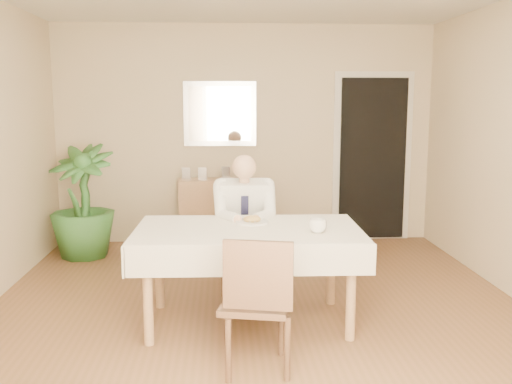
{
  "coord_description": "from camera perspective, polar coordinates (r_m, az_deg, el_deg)",
  "views": [
    {
      "loc": [
        -0.28,
        -4.37,
        1.72
      ],
      "look_at": [
        0.0,
        0.35,
        0.95
      ],
      "focal_mm": 40.0,
      "sensor_mm": 36.0,
      "label": 1
    }
  ],
  "objects": [
    {
      "name": "seated_man",
      "position": [
        4.93,
        -1.12,
        -2.79
      ],
      "size": [
        0.48,
        0.72,
        1.24
      ],
      "color": "white",
      "rests_on": "ground"
    },
    {
      "name": "food",
      "position": [
        4.51,
        -0.4,
        -2.73
      ],
      "size": [
        0.14,
        0.14,
        0.06
      ],
      "primitive_type": "ellipsoid",
      "color": "olive",
      "rests_on": "dining_table"
    },
    {
      "name": "coffee_mug",
      "position": [
        4.2,
        6.2,
        -3.39
      ],
      "size": [
        0.14,
        0.14,
        0.1
      ],
      "primitive_type": "imported",
      "rotation": [
        0.0,
        0.0,
        0.14
      ],
      "color": "white",
      "rests_on": "dining_table"
    },
    {
      "name": "plate",
      "position": [
        4.52,
        -0.4,
        -3.01
      ],
      "size": [
        0.26,
        0.26,
        0.02
      ],
      "primitive_type": "cylinder",
      "color": "white",
      "rests_on": "dining_table"
    },
    {
      "name": "room",
      "position": [
        4.4,
        0.27,
        3.77
      ],
      "size": [
        5.0,
        5.02,
        2.6
      ],
      "color": "brown",
      "rests_on": "ground"
    },
    {
      "name": "window",
      "position": [
        1.94,
        4.96,
        1.22
      ],
      "size": [
        1.34,
        0.04,
        1.44
      ],
      "color": "silver",
      "rests_on": "room"
    },
    {
      "name": "photo_frame_left",
      "position": [
        6.77,
        -7.0,
        1.86
      ],
      "size": [
        0.1,
        0.02,
        0.14
      ],
      "primitive_type": "cube",
      "color": "silver",
      "rests_on": "sideboard"
    },
    {
      "name": "knife",
      "position": [
        4.46,
        0.15,
        -2.95
      ],
      "size": [
        0.01,
        0.13,
        0.01
      ],
      "primitive_type": "cylinder",
      "rotation": [
        1.57,
        0.0,
        0.0
      ],
      "color": "silver",
      "rests_on": "dining_table"
    },
    {
      "name": "photo_frame_center",
      "position": [
        6.75,
        -5.38,
        1.87
      ],
      "size": [
        0.1,
        0.02,
        0.14
      ],
      "primitive_type": "cube",
      "color": "silver",
      "rests_on": "sideboard"
    },
    {
      "name": "dining_table",
      "position": [
        4.36,
        -0.81,
        -4.71
      ],
      "size": [
        1.74,
        1.06,
        0.75
      ],
      "rotation": [
        0.0,
        0.0,
        -0.03
      ],
      "color": "tan",
      "rests_on": "ground"
    },
    {
      "name": "photo_frame_right",
      "position": [
        6.81,
        -3.03,
        1.96
      ],
      "size": [
        0.1,
        0.02,
        0.14
      ],
      "primitive_type": "cube",
      "color": "silver",
      "rests_on": "sideboard"
    },
    {
      "name": "chair_near",
      "position": [
        3.59,
        0.08,
        -10.54
      ],
      "size": [
        0.5,
        0.51,
        0.89
      ],
      "rotation": [
        0.0,
        0.0,
        -0.21
      ],
      "color": "#422A1B",
      "rests_on": "ground"
    },
    {
      "name": "fork",
      "position": [
        4.45,
        -0.87,
        -2.96
      ],
      "size": [
        0.01,
        0.13,
        0.01
      ],
      "primitive_type": "cylinder",
      "rotation": [
        1.57,
        0.0,
        0.0
      ],
      "color": "silver",
      "rests_on": "dining_table"
    },
    {
      "name": "doorway",
      "position": [
        7.11,
        11.56,
        3.25
      ],
      "size": [
        0.96,
        0.07,
        2.1
      ],
      "color": "silver",
      "rests_on": "ground"
    },
    {
      "name": "potted_palm",
      "position": [
        6.5,
        -16.97,
        -0.91
      ],
      "size": [
        0.85,
        0.85,
        1.24
      ],
      "primitive_type": "imported",
      "rotation": [
        0.0,
        0.0,
        -0.26
      ],
      "color": "#2A5D24",
      "rests_on": "ground"
    },
    {
      "name": "chair_far",
      "position": [
        5.25,
        -1.24,
        -3.85
      ],
      "size": [
        0.48,
        0.48,
        0.94
      ],
      "rotation": [
        0.0,
        0.0,
        0.09
      ],
      "color": "#422A1B",
      "rests_on": "ground"
    },
    {
      "name": "sideboard",
      "position": [
        6.82,
        -3.54,
        -1.98
      ],
      "size": [
        1.0,
        0.38,
        0.79
      ],
      "primitive_type": "cube",
      "rotation": [
        0.0,
        0.0,
        0.04
      ],
      "color": "tan",
      "rests_on": "ground"
    },
    {
      "name": "mirror",
      "position": [
        6.84,
        -3.63,
        7.81
      ],
      "size": [
        0.86,
        0.04,
        0.76
      ],
      "color": "silver",
      "rests_on": "room"
    }
  ]
}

